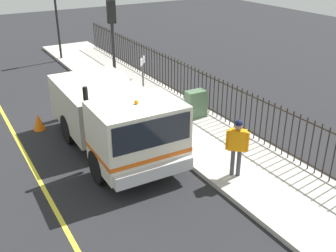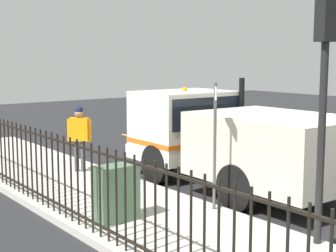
# 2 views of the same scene
# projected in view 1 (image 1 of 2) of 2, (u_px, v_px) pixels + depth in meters

# --- Properties ---
(ground_plane) EXTENTS (54.04, 54.04, 0.00)m
(ground_plane) POSITION_uv_depth(u_px,v_px,m) (87.00, 126.00, 14.56)
(ground_plane) COLOR #232326
(ground_plane) RESTS_ON ground
(sidewalk_slab) EXTENTS (2.94, 24.56, 0.14)m
(sidewalk_slab) POSITION_uv_depth(u_px,v_px,m) (160.00, 108.00, 15.94)
(sidewalk_slab) COLOR #B7B2A8
(sidewalk_slab) RESTS_ON ground
(lane_marking) EXTENTS (0.12, 22.11, 0.01)m
(lane_marking) POSITION_uv_depth(u_px,v_px,m) (18.00, 141.00, 13.44)
(lane_marking) COLOR yellow
(lane_marking) RESTS_ON ground
(work_truck) EXTENTS (2.51, 5.88, 2.56)m
(work_truck) POSITION_uv_depth(u_px,v_px,m) (116.00, 117.00, 12.15)
(work_truck) COLOR silver
(work_truck) RESTS_ON ground
(worker_standing) EXTENTS (0.50, 0.48, 1.70)m
(worker_standing) POSITION_uv_depth(u_px,v_px,m) (237.00, 142.00, 10.80)
(worker_standing) COLOR orange
(worker_standing) RESTS_ON sidewalk_slab
(iron_fence) EXTENTS (0.04, 20.91, 1.53)m
(iron_fence) POSITION_uv_depth(u_px,v_px,m) (188.00, 82.00, 16.18)
(iron_fence) COLOR black
(iron_fence) RESTS_ON sidewalk_slab
(traffic_light_near) EXTENTS (0.32, 0.24, 4.01)m
(traffic_light_near) POSITION_uv_depth(u_px,v_px,m) (112.00, 32.00, 15.15)
(traffic_light_near) COLOR black
(traffic_light_near) RESTS_ON sidewalk_slab
(traffic_light_mid) EXTENTS (0.34, 0.26, 4.07)m
(traffic_light_mid) POSITION_uv_depth(u_px,v_px,m) (55.00, 5.00, 21.24)
(traffic_light_mid) COLOR black
(traffic_light_mid) RESTS_ON sidewalk_slab
(utility_cabinet) EXTENTS (0.78, 0.43, 1.02)m
(utility_cabinet) POSITION_uv_depth(u_px,v_px,m) (196.00, 104.00, 14.76)
(utility_cabinet) COLOR #4C6B4C
(utility_cabinet) RESTS_ON sidewalk_slab
(traffic_cone) EXTENTS (0.42, 0.42, 0.59)m
(traffic_cone) POSITION_uv_depth(u_px,v_px,m) (39.00, 122.00, 14.14)
(traffic_cone) COLOR orange
(traffic_cone) RESTS_ON ground
(street_sign) EXTENTS (0.35, 0.40, 2.47)m
(street_sign) POSITION_uv_depth(u_px,v_px,m) (143.00, 81.00, 13.91)
(street_sign) COLOR #4C4C4C
(street_sign) RESTS_ON sidewalk_slab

